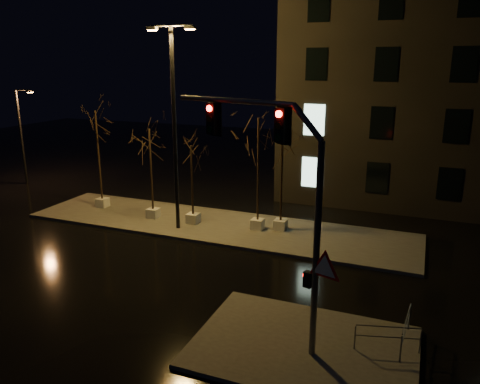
% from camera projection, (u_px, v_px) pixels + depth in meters
% --- Properties ---
extents(ground, '(90.00, 90.00, 0.00)m').
position_uv_depth(ground, '(159.00, 269.00, 20.88)').
color(ground, black).
rests_on(ground, ground).
extents(median, '(22.00, 5.00, 0.15)m').
position_uv_depth(median, '(215.00, 225.00, 26.22)').
color(median, '#494741').
rests_on(median, ground).
extents(sidewalk_corner, '(7.00, 5.00, 0.15)m').
position_uv_depth(sidewalk_corner, '(303.00, 347.00, 15.04)').
color(sidewalk_corner, '#494741').
rests_on(sidewalk_corner, ground).
extents(tree_0, '(1.80, 1.80, 6.16)m').
position_uv_depth(tree_0, '(97.00, 133.00, 28.13)').
color(tree_0, silver).
rests_on(tree_0, median).
extents(tree_1, '(1.80, 1.80, 5.34)m').
position_uv_depth(tree_1, '(150.00, 149.00, 26.25)').
color(tree_1, silver).
rests_on(tree_1, median).
extents(tree_2, '(1.80, 1.80, 4.54)m').
position_uv_depth(tree_2, '(192.00, 163.00, 25.50)').
color(tree_2, silver).
rests_on(tree_2, median).
extents(tree_3, '(1.80, 1.80, 6.18)m').
position_uv_depth(tree_3, '(258.00, 144.00, 24.23)').
color(tree_3, silver).
rests_on(tree_3, median).
extents(tree_4, '(1.80, 1.80, 4.90)m').
position_uv_depth(tree_4, '(282.00, 162.00, 24.40)').
color(tree_4, silver).
rests_on(tree_4, median).
extents(traffic_signal_mast, '(6.05, 1.95, 7.69)m').
position_uv_depth(traffic_signal_mast, '(282.00, 191.00, 13.98)').
color(traffic_signal_mast, '#55575D').
rests_on(traffic_signal_mast, sidewalk_corner).
extents(streetlight_main, '(2.63, 0.36, 10.54)m').
position_uv_depth(streetlight_main, '(174.00, 116.00, 24.03)').
color(streetlight_main, black).
rests_on(streetlight_main, median).
extents(streetlight_far, '(1.34, 0.62, 7.02)m').
position_uv_depth(streetlight_far, '(22.00, 133.00, 34.59)').
color(streetlight_far, black).
rests_on(streetlight_far, ground).
extents(guard_rail_a, '(1.96, 0.57, 0.88)m').
position_uv_depth(guard_rail_a, '(388.00, 335.00, 14.54)').
color(guard_rail_a, '#55575D').
rests_on(guard_rail_a, sidewalk_corner).
extents(guard_rail_b, '(0.21, 2.06, 0.98)m').
position_uv_depth(guard_rail_b, '(406.00, 327.00, 14.85)').
color(guard_rail_b, '#55575D').
rests_on(guard_rail_b, sidewalk_corner).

